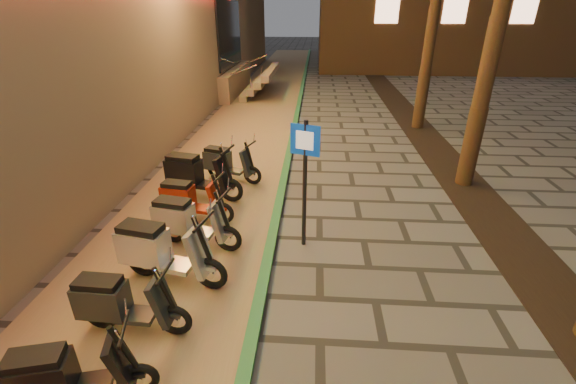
# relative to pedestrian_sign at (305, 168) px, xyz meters

# --- Properties ---
(parking_strip) EXTENTS (3.40, 60.00, 0.01)m
(parking_strip) POSITION_rel_pedestrian_sign_xyz_m (-2.30, 6.03, -1.52)
(parking_strip) COLOR #8C7251
(parking_strip) RESTS_ON ground
(green_curb) EXTENTS (0.18, 60.00, 0.10)m
(green_curb) POSITION_rel_pedestrian_sign_xyz_m (-0.60, 6.03, -1.47)
(green_curb) COLOR #296D38
(green_curb) RESTS_ON ground
(planting_strip) EXTENTS (1.20, 40.00, 0.02)m
(planting_strip) POSITION_rel_pedestrian_sign_xyz_m (3.90, 1.03, -1.51)
(planting_strip) COLOR black
(planting_strip) RESTS_ON ground
(pedestrian_sign) EXTENTS (0.50, 0.21, 2.35)m
(pedestrian_sign) POSITION_rel_pedestrian_sign_xyz_m (0.00, 0.00, 0.00)
(pedestrian_sign) COLOR black
(pedestrian_sign) RESTS_ON ground
(scooter_4) EXTENTS (1.49, 0.73, 1.05)m
(scooter_4) POSITION_rel_pedestrian_sign_xyz_m (-2.42, -3.39, -1.07)
(scooter_4) COLOR black
(scooter_4) RESTS_ON ground
(scooter_5) EXTENTS (1.53, 0.54, 1.08)m
(scooter_5) POSITION_rel_pedestrian_sign_xyz_m (-2.35, -2.28, -1.05)
(scooter_5) COLOR black
(scooter_5) RESTS_ON ground
(scooter_6) EXTENTS (1.79, 0.80, 1.26)m
(scooter_6) POSITION_rel_pedestrian_sign_xyz_m (-2.22, -1.18, -0.98)
(scooter_6) COLOR black
(scooter_6) RESTS_ON ground
(scooter_7) EXTENTS (1.66, 0.73, 1.17)m
(scooter_7) POSITION_rel_pedestrian_sign_xyz_m (-2.10, -0.16, -1.02)
(scooter_7) COLOR black
(scooter_7) RESTS_ON ground
(scooter_8) EXTENTS (1.52, 0.62, 1.07)m
(scooter_8) POSITION_rel_pedestrian_sign_xyz_m (-2.36, 0.77, -1.06)
(scooter_8) COLOR black
(scooter_8) RESTS_ON ground
(scooter_9) EXTENTS (1.83, 0.85, 1.29)m
(scooter_9) POSITION_rel_pedestrian_sign_xyz_m (-2.53, 1.82, -0.96)
(scooter_9) COLOR black
(scooter_9) RESTS_ON ground
(scooter_10) EXTENTS (1.52, 0.80, 1.08)m
(scooter_10) POSITION_rel_pedestrian_sign_xyz_m (-2.05, 2.82, -1.05)
(scooter_10) COLOR black
(scooter_10) RESTS_ON ground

